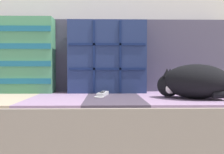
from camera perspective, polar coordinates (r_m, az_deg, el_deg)
The scene contains 6 objects.
couch at distance 1.50m, azimuth -5.10°, elevation -12.02°, with size 1.73×0.82×0.42m.
sofa_backrest at distance 1.79m, azimuth -4.45°, elevation 4.28°, with size 1.70×0.14×0.44m.
throw_pillow_quilted at distance 1.64m, azimuth -1.01°, elevation 4.09°, with size 0.45×0.14×0.42m.
throw_pillow_striped at distance 1.72m, azimuth -18.15°, elevation 4.19°, with size 0.39×0.14×0.43m.
sleeping_cat at distance 1.38m, azimuth 16.07°, elevation -1.01°, with size 0.38×0.34×0.16m.
game_remote_near at distance 1.46m, azimuth -1.93°, elevation -3.48°, with size 0.08×0.21×0.02m.
Camera 1 is at (0.09, -1.31, 0.57)m, focal length 45.00 mm.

